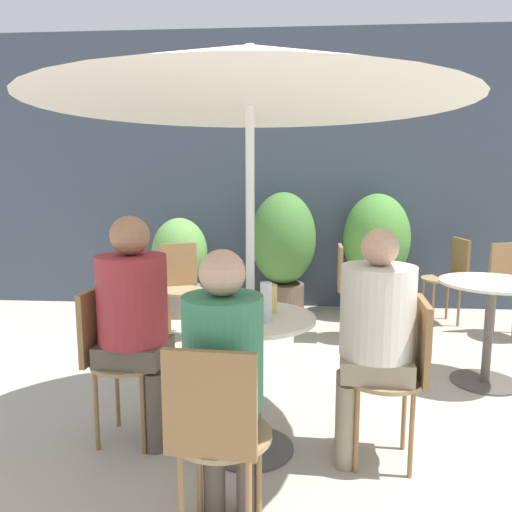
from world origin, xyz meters
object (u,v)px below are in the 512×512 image
bistro_chair_3 (350,283)px  seated_person_0 (136,312)px  bistro_chair_2 (402,365)px  seated_person_1 (224,367)px  bistro_chair_1 (216,428)px  beer_glass_0 (271,299)px  cafe_table_far (490,312)px  bistro_chair_6 (512,280)px  beer_glass_1 (230,298)px  bistro_chair_5 (180,281)px  potted_plant_2 (376,248)px  bistro_chair_4 (451,272)px  potted_plant_1 (283,247)px  umbrella (250,76)px  bistro_chair_0 (112,349)px  beer_glass_3 (266,302)px  cafe_table_near (250,358)px  beer_glass_2 (229,306)px  seated_person_2 (374,327)px  potted_plant_0 (180,261)px

bistro_chair_3 → seated_person_0: bearing=146.6°
bistro_chair_2 → seated_person_1: seated_person_1 is taller
bistro_chair_1 → beer_glass_0: 0.90m
cafe_table_far → seated_person_1: size_ratio=0.63×
seated_person_0 → bistro_chair_6: bearing=-48.8°
beer_glass_1 → bistro_chair_5: bearing=110.6°
bistro_chair_5 → bistro_chair_6: 3.01m
beer_glass_1 → potted_plant_2: 2.94m
bistro_chair_4 → potted_plant_1: potted_plant_1 is taller
bistro_chair_4 → seated_person_1: bearing=-38.4°
beer_glass_1 → umbrella: 1.11m
cafe_table_far → beer_glass_1: beer_glass_1 is taller
bistro_chair_2 → potted_plant_2: (0.32, 2.81, 0.20)m
bistro_chair_4 → seated_person_0: bearing=-52.3°
cafe_table_far → bistro_chair_0: size_ratio=0.86×
beer_glass_1 → potted_plant_1: bearing=85.0°
bistro_chair_2 → beer_glass_3: bearing=-82.5°
bistro_chair_1 → potted_plant_1: size_ratio=0.66×
seated_person_0 → potted_plant_1: size_ratio=0.96×
cafe_table_near → bistro_chair_6: 3.07m
bistro_chair_1 → beer_glass_3: (0.15, 0.66, 0.31)m
bistro_chair_6 → seated_person_0: bearing=-160.0°
potted_plant_2 → seated_person_1: bearing=-108.6°
beer_glass_1 → beer_glass_2: (0.02, -0.14, -0.00)m
beer_glass_1 → seated_person_2: bearing=-8.7°
seated_person_0 → umbrella: size_ratio=0.59×
bistro_chair_0 → bistro_chair_3: 2.37m
beer_glass_3 → potted_plant_2: bearing=70.7°
beer_glass_0 → cafe_table_far: bearing=31.7°
bistro_chair_1 → potted_plant_2: 3.69m
bistro_chair_6 → beer_glass_1: 3.12m
beer_glass_3 → potted_plant_0: bearing=111.2°
beer_glass_1 → seated_person_0: bearing=-178.9°
bistro_chair_4 → umbrella: 3.37m
bistro_chair_4 → seated_person_0: seated_person_0 is taller
bistro_chair_0 → seated_person_1: seated_person_1 is taller
umbrella → bistro_chair_2: bearing=-4.7°
bistro_chair_2 → beer_glass_1: beer_glass_1 is taller
seated_person_1 → potted_plant_0: size_ratio=1.14×
bistro_chair_4 → potted_plant_2: (-0.69, 0.25, 0.20)m
bistro_chair_2 → beer_glass_3: size_ratio=4.27×
seated_person_1 → beer_glass_0: 0.72m
bistro_chair_4 → beer_glass_3: size_ratio=4.27×
potted_plant_0 → beer_glass_0: bearing=-67.2°
cafe_table_near → potted_plant_0: (-0.96, 2.61, 0.06)m
beer_glass_3 → umbrella: bearing=132.1°
seated_person_0 → seated_person_1: 0.88m
bistro_chair_0 → seated_person_0: seated_person_0 is taller
beer_glass_3 → potted_plant_2: size_ratio=0.16×
seated_person_0 → potted_plant_2: bearing=-27.4°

